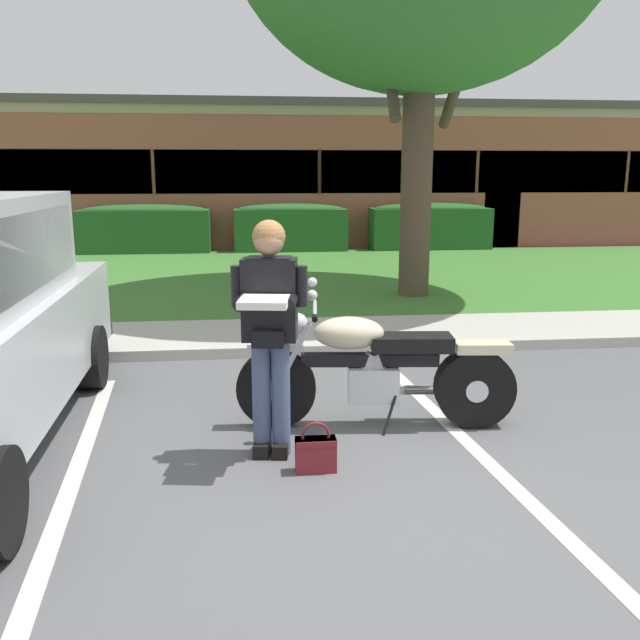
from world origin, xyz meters
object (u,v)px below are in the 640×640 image
(brick_building, at_px, (301,174))
(hedge_left, at_px, (145,228))
(rider_person, at_px, (270,320))
(handbag, at_px, (316,451))
(motorcycle, at_px, (387,369))
(hedge_center_left, at_px, (290,227))
(hedge_center_right, at_px, (430,226))

(brick_building, bearing_deg, hedge_left, -124.77)
(rider_person, height_order, hedge_left, rider_person)
(rider_person, height_order, handbag, rider_person)
(motorcycle, distance_m, hedge_center_left, 12.09)
(handbag, bearing_deg, rider_person, 131.97)
(motorcycle, bearing_deg, handbag, -129.83)
(rider_person, height_order, brick_building, brick_building)
(hedge_center_right, xyz_separation_m, brick_building, (-2.82, 6.38, 1.29))
(motorcycle, bearing_deg, rider_person, -153.89)
(motorcycle, bearing_deg, hedge_left, 106.47)
(rider_person, distance_m, brick_building, 19.05)
(hedge_center_left, bearing_deg, motorcycle, -90.25)
(handbag, distance_m, hedge_center_right, 13.60)
(motorcycle, relative_size, brick_building, 0.09)
(motorcycle, xyz_separation_m, hedge_center_right, (3.68, 12.09, 0.17))
(brick_building, bearing_deg, motorcycle, -92.66)
(motorcycle, distance_m, hedge_center_right, 12.64)
(rider_person, distance_m, hedge_center_left, 12.60)
(hedge_left, xyz_separation_m, hedge_center_left, (3.63, 0.00, 0.00))
(hedge_left, xyz_separation_m, hedge_center_right, (7.25, -0.00, 0.00))
(handbag, xyz_separation_m, hedge_center_right, (4.34, 12.88, 0.51))
(hedge_center_left, bearing_deg, hedge_left, -180.00)
(motorcycle, height_order, hedge_left, hedge_left)
(hedge_left, distance_m, hedge_center_left, 3.63)
(rider_person, bearing_deg, hedge_left, 101.81)
(handbag, relative_size, hedge_left, 0.11)
(handbag, bearing_deg, brick_building, 85.50)
(hedge_left, bearing_deg, handbag, -77.24)
(rider_person, height_order, hedge_center_right, rider_person)
(handbag, distance_m, hedge_left, 13.21)
(handbag, height_order, hedge_center_right, hedge_center_right)
(hedge_center_right, bearing_deg, hedge_center_left, 180.00)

